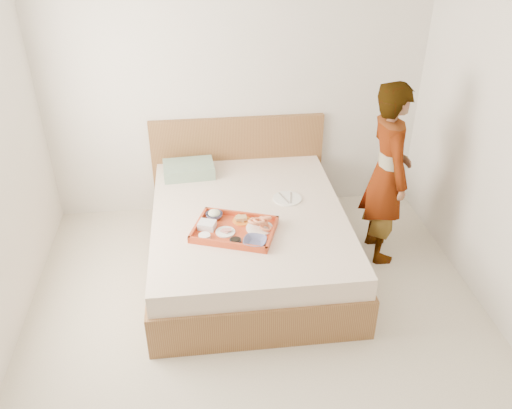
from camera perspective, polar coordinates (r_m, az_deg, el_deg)
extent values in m
cube|color=beige|center=(3.85, 0.83, -15.44)|extent=(3.50, 4.00, 0.01)
cube|color=silver|center=(4.86, -2.23, 13.34)|extent=(3.50, 0.01, 2.60)
cube|color=brown|center=(4.43, -0.80, -3.63)|extent=(1.65, 2.00, 0.53)
cube|color=brown|center=(5.15, -1.98, 4.48)|extent=(1.65, 0.06, 0.95)
cube|color=#7FA583|center=(4.84, -7.32, 3.81)|extent=(0.47, 0.34, 0.11)
cube|color=#BE421F|center=(4.01, -2.34, -2.70)|extent=(0.72, 0.62, 0.05)
cylinder|color=white|center=(4.03, 0.40, -2.57)|extent=(0.27, 0.27, 0.01)
imported|color=#141542|center=(3.86, -0.11, -4.06)|extent=(0.22, 0.22, 0.04)
cylinder|color=black|center=(3.87, -2.25, -4.02)|extent=(0.11, 0.11, 0.03)
cylinder|color=white|center=(3.99, -3.34, -3.00)|extent=(0.19, 0.19, 0.01)
cylinder|color=orange|center=(4.12, -1.55, -1.76)|extent=(0.19, 0.19, 0.01)
imported|color=#141542|center=(4.17, -4.55, -1.20)|extent=(0.17, 0.17, 0.04)
cube|color=silver|center=(4.04, -5.34, -2.24)|extent=(0.15, 0.14, 0.05)
cylinder|color=white|center=(3.94, -5.61, -3.46)|extent=(0.11, 0.11, 0.03)
cylinder|color=white|center=(4.44, 3.41, 0.65)|extent=(0.24, 0.24, 0.01)
imported|color=silver|center=(4.44, 14.05, 3.26)|extent=(0.38, 0.57, 1.56)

